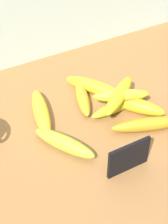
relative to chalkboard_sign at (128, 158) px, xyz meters
The scene contains 11 objects.
counter_top 17.31cm from the chalkboard_sign, 71.56° to the left, with size 110.00×76.00×3.00cm, color olive.
chalkboard_sign is the anchor object (origin of this frame).
banana_0 21.47cm from the chalkboard_sign, 50.32° to the left, with size 17.19×4.18×4.18cm, color yellow.
banana_1 30.42cm from the chalkboard_sign, 75.38° to the left, with size 18.07×4.01×4.01cm, color yellow.
banana_2 26.52cm from the chalkboard_sign, 84.87° to the left, with size 15.14×3.54×3.54cm, color gold.
banana_3 21.91cm from the chalkboard_sign, 60.54° to the left, with size 20.05×3.37×3.37cm, color #A9BF27.
banana_4 16.61cm from the chalkboard_sign, 127.88° to the left, with size 17.60×4.01×4.01cm, color #9EB42E.
banana_5 28.35cm from the chalkboard_sign, 111.93° to the left, with size 19.47×4.10×4.10cm, color yellow.
banana_6 15.12cm from the chalkboard_sign, 34.70° to the left, with size 20.01×3.70×3.70cm, color #AE871C.
banana_7 21.49cm from the chalkboard_sign, 62.74° to the left, with size 17.88×3.76×3.76cm, color yellow.
banana_8 21.60cm from the chalkboard_sign, 61.45° to the left, with size 15.69×3.40×3.40cm, color gold.
Camera 1 is at (-40.26, -57.76, 69.27)cm, focal length 56.72 mm.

